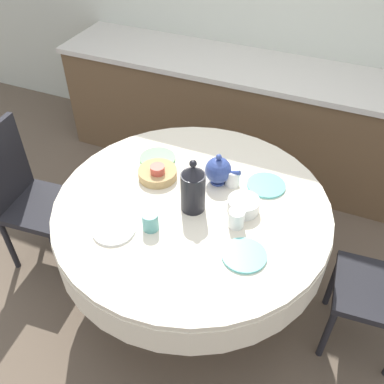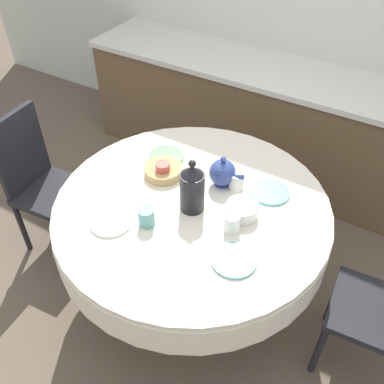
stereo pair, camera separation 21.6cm
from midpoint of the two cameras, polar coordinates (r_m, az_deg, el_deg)
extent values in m
plane|color=brown|center=(2.79, 2.27, -13.00)|extent=(12.00, 12.00, 0.00)
cube|color=brown|center=(3.46, 13.90, 8.13)|extent=(3.20, 0.60, 0.85)
cube|color=beige|center=(3.24, 15.20, 14.64)|extent=(3.24, 0.64, 0.04)
cylinder|color=brown|center=(2.77, 2.28, -12.76)|extent=(0.44, 0.44, 0.04)
cylinder|color=brown|center=(2.55, 2.45, -9.21)|extent=(0.11, 0.11, 0.51)
cylinder|color=silver|center=(2.30, 2.69, -3.84)|extent=(1.45, 1.45, 0.18)
cylinder|color=silver|center=(2.22, 2.78, -1.95)|extent=(1.44, 1.44, 0.03)
cube|color=black|center=(2.39, 25.42, -14.35)|extent=(0.43, 0.43, 0.04)
cylinder|color=black|center=(2.45, 19.09, -19.46)|extent=(0.04, 0.04, 0.42)
cylinder|color=black|center=(2.66, 20.68, -13.18)|extent=(0.04, 0.04, 0.42)
cube|color=black|center=(2.85, -15.99, -0.24)|extent=(0.43, 0.43, 0.04)
cube|color=black|center=(2.79, -19.96, 5.05)|extent=(0.07, 0.38, 0.51)
cylinder|color=black|center=(3.01, -10.53, -2.45)|extent=(0.04, 0.04, 0.42)
cylinder|color=black|center=(2.82, -14.48, -6.94)|extent=(0.04, 0.04, 0.42)
cylinder|color=black|center=(3.19, -15.79, -0.48)|extent=(0.04, 0.04, 0.42)
cylinder|color=black|center=(3.02, -19.82, -4.55)|extent=(0.04, 0.04, 0.42)
cylinder|color=white|center=(2.13, -7.94, -4.13)|extent=(0.21, 0.21, 0.01)
cylinder|color=#5BA39E|center=(2.07, -3.16, -3.51)|extent=(0.08, 0.08, 0.10)
cylinder|color=#60BCB7|center=(1.97, 8.78, -9.14)|extent=(0.21, 0.21, 0.01)
cylinder|color=white|center=(2.07, 8.36, -4.20)|extent=(0.08, 0.08, 0.10)
cylinder|color=#5BA85B|center=(2.51, -0.94, 4.71)|extent=(0.21, 0.21, 0.01)
cylinder|color=#CC4C3D|center=(2.34, -1.27, 2.78)|extent=(0.08, 0.08, 0.10)
cylinder|color=#60BCB7|center=(2.32, 13.04, -0.13)|extent=(0.21, 0.21, 0.01)
cylinder|color=white|center=(2.30, 8.62, 1.33)|extent=(0.08, 0.08, 0.10)
cylinder|color=black|center=(2.12, 2.94, -0.11)|extent=(0.12, 0.12, 0.22)
cone|color=black|center=(2.03, 3.07, 2.70)|extent=(0.11, 0.11, 0.05)
sphere|color=black|center=(2.00, 3.11, 3.67)|extent=(0.04, 0.04, 0.04)
cylinder|color=#33478E|center=(2.33, 6.64, 1.00)|extent=(0.08, 0.08, 0.01)
sphere|color=#33478E|center=(2.28, 6.79, 2.47)|extent=(0.14, 0.14, 0.14)
cylinder|color=#33478E|center=(2.26, 8.73, 1.91)|extent=(0.08, 0.03, 0.05)
sphere|color=#33478E|center=(2.23, 6.97, 4.22)|extent=(0.03, 0.03, 0.03)
cylinder|color=tan|center=(2.37, -1.25, 2.73)|extent=(0.21, 0.21, 0.05)
cylinder|color=silver|center=(2.15, 9.57, -2.51)|extent=(0.16, 0.16, 0.07)
camera|label=1|loc=(0.11, -87.13, 2.57)|focal=40.00mm
camera|label=2|loc=(0.11, 92.87, -2.57)|focal=40.00mm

